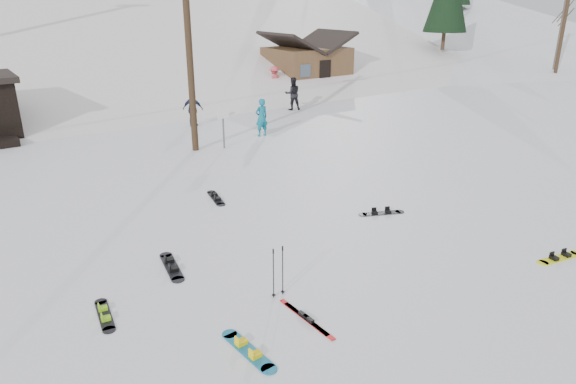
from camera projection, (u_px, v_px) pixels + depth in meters
ground at (430, 348)px, 9.07m from camera, size 200.00×200.00×0.00m
ski_slope at (25, 173)px, 55.72m from camera, size 60.00×85.24×65.97m
ridge_right at (327, 127)px, 71.64m from camera, size 45.66×93.98×54.59m
treeline_right at (359, 51)px, 60.53m from camera, size 20.00×60.00×10.00m
utility_pole at (188, 30)px, 19.27m from camera, size 2.00×0.26×9.00m
utility_pole_right at (566, 14)px, 38.54m from camera, size 2.00×0.26×9.00m
trail_sign at (223, 118)px, 20.73m from camera, size 0.50×0.09×1.85m
cabin at (307, 66)px, 35.00m from camera, size 5.39×4.40×3.77m
hero_snowboard at (248, 350)px, 8.96m from camera, size 0.37×1.49×0.10m
hero_skis at (306, 318)px, 9.86m from camera, size 0.14×1.64×0.09m
ski_poles at (278, 271)px, 10.46m from camera, size 0.31×0.08×1.11m
board_scatter_b at (172, 266)px, 11.77m from camera, size 0.50×1.53×0.11m
board_scatter_c at (105, 315)px, 9.97m from camera, size 0.38×1.30×0.09m
board_scatter_d at (381, 213)px, 14.72m from camera, size 1.28×0.70×0.10m
board_scatter_e at (560, 257)px, 12.18m from camera, size 1.40×0.46×0.10m
board_scatter_f at (216, 198)px, 15.83m from camera, size 0.50×1.39×0.10m
skier_teal at (262, 117)px, 22.77m from camera, size 0.62×0.42×1.68m
skier_dark at (293, 94)px, 28.18m from camera, size 1.05×0.94×1.78m
skier_pink at (274, 81)px, 32.36m from camera, size 1.30×0.90×1.84m
skier_navy at (193, 109)px, 24.54m from camera, size 1.01×0.92×1.65m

